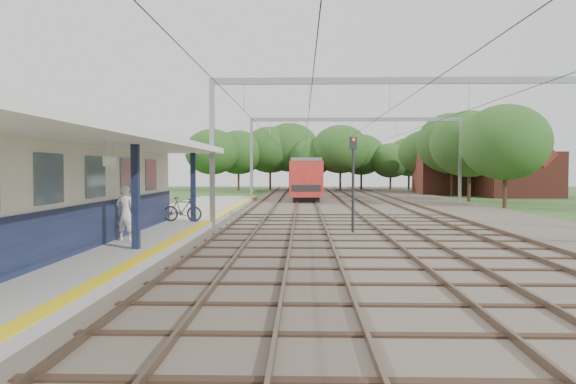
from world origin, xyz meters
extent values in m
plane|color=#2D4C1E|center=(0.00, 0.00, 0.00)|extent=(160.00, 160.00, 0.00)
cube|color=#473D33|center=(4.00, 30.00, 0.05)|extent=(18.00, 90.00, 0.10)
cube|color=gray|center=(-7.50, 14.00, 0.17)|extent=(5.00, 52.00, 0.35)
cube|color=yellow|center=(-5.25, 14.00, 0.35)|extent=(0.45, 52.00, 0.01)
cube|color=beige|center=(-8.90, 7.00, 2.05)|extent=(3.20, 18.00, 3.40)
cube|color=#101733|center=(-7.28, 7.00, 1.05)|extent=(0.06, 18.00, 1.40)
cube|color=slate|center=(-7.27, 7.00, 2.55)|extent=(0.05, 16.00, 1.30)
cube|color=#101733|center=(-5.90, 6.00, 1.95)|extent=(0.22, 0.22, 3.20)
cube|color=#101733|center=(-5.90, 15.00, 1.95)|extent=(0.22, 0.22, 3.20)
cube|color=silver|center=(-7.80, 6.00, 3.67)|extent=(6.40, 20.00, 0.24)
cube|color=white|center=(-6.00, 4.00, 3.00)|extent=(0.06, 0.85, 0.26)
cube|color=brown|center=(-4.22, 30.00, 0.17)|extent=(0.07, 88.00, 0.15)
cube|color=brown|center=(-2.78, 30.00, 0.17)|extent=(0.07, 88.00, 0.15)
cube|color=brown|center=(-1.22, 30.00, 0.17)|extent=(0.07, 88.00, 0.15)
cube|color=brown|center=(0.22, 30.00, 0.17)|extent=(0.07, 88.00, 0.15)
cube|color=brown|center=(2.48, 30.00, 0.17)|extent=(0.07, 88.00, 0.15)
cube|color=brown|center=(3.92, 30.00, 0.17)|extent=(0.07, 88.00, 0.15)
cube|color=brown|center=(6.08, 30.00, 0.17)|extent=(0.07, 88.00, 0.15)
cube|color=brown|center=(7.52, 30.00, 0.17)|extent=(0.07, 88.00, 0.15)
cube|color=gray|center=(-5.00, 15.00, 3.50)|extent=(0.22, 0.22, 7.00)
cube|color=gray|center=(3.50, 15.00, 6.85)|extent=(17.00, 0.20, 0.30)
cube|color=gray|center=(-5.00, 35.00, 3.50)|extent=(0.22, 0.22, 7.00)
cube|color=gray|center=(12.00, 35.00, 3.50)|extent=(0.22, 0.22, 7.00)
cube|color=gray|center=(3.50, 35.00, 6.85)|extent=(17.00, 0.20, 0.30)
cylinder|color=black|center=(-3.50, 30.00, 5.50)|extent=(0.02, 88.00, 0.02)
cylinder|color=black|center=(-0.50, 30.00, 5.50)|extent=(0.02, 88.00, 0.02)
cylinder|color=black|center=(3.20, 30.00, 5.50)|extent=(0.02, 88.00, 0.02)
cylinder|color=black|center=(6.80, 30.00, 5.50)|extent=(0.02, 88.00, 0.02)
cylinder|color=#382619|center=(-10.00, 61.00, 1.44)|extent=(0.28, 0.28, 2.88)
ellipsoid|color=#1D4819|center=(-10.00, 61.00, 4.96)|extent=(6.72, 6.72, 5.76)
cylinder|color=#382619|center=(-4.00, 63.00, 1.26)|extent=(0.28, 0.28, 2.52)
ellipsoid|color=#1D4819|center=(-4.00, 63.00, 4.34)|extent=(5.88, 5.88, 5.04)
cylinder|color=#382619|center=(2.00, 60.00, 1.62)|extent=(0.28, 0.28, 3.24)
ellipsoid|color=#1D4819|center=(2.00, 60.00, 5.58)|extent=(7.56, 7.56, 6.48)
cylinder|color=#382619|center=(8.00, 62.00, 1.35)|extent=(0.28, 0.28, 2.70)
ellipsoid|color=#1D4819|center=(8.00, 62.00, 4.65)|extent=(6.30, 6.30, 5.40)
cylinder|color=#382619|center=(14.50, 38.00, 1.26)|extent=(0.28, 0.28, 2.52)
ellipsoid|color=#1D4819|center=(14.50, 38.00, 4.34)|extent=(5.88, 5.88, 5.04)
cylinder|color=#382619|center=(15.00, 54.00, 1.44)|extent=(0.28, 0.28, 2.88)
ellipsoid|color=#1D4819|center=(15.00, 54.00, 4.96)|extent=(6.72, 6.72, 5.76)
cube|color=brown|center=(21.00, 46.00, 2.25)|extent=(7.00, 6.00, 4.50)
cube|color=maroon|center=(21.00, 46.00, 5.40)|extent=(4.99, 6.12, 4.99)
cube|color=brown|center=(16.00, 52.00, 2.50)|extent=(8.00, 6.00, 5.00)
cube|color=maroon|center=(16.00, 52.00, 5.90)|extent=(5.52, 6.12, 5.52)
imported|color=silver|center=(-6.85, 7.97, 1.30)|extent=(0.77, 0.59, 1.90)
imported|color=black|center=(-6.41, 15.00, 0.92)|extent=(1.94, 0.82, 1.13)
cube|color=black|center=(-0.50, 41.88, 0.32)|extent=(2.17, 15.48, 0.44)
cube|color=#A91F19|center=(-0.50, 41.88, 2.01)|extent=(2.71, 16.82, 2.91)
cube|color=black|center=(-0.50, 41.88, 2.30)|extent=(2.75, 15.48, 0.84)
cube|color=slate|center=(-0.50, 41.88, 3.58)|extent=(2.49, 16.82, 0.28)
cube|color=black|center=(-0.50, 59.30, 0.32)|extent=(2.17, 15.48, 0.44)
cube|color=#A91F19|center=(-0.50, 59.30, 2.01)|extent=(2.71, 16.82, 2.91)
cube|color=black|center=(-0.50, 59.30, 2.30)|extent=(2.75, 15.48, 0.84)
cube|color=slate|center=(-0.50, 59.30, 3.58)|extent=(2.49, 16.82, 0.28)
cylinder|color=black|center=(1.35, 12.93, 1.89)|extent=(0.14, 0.14, 3.79)
cube|color=black|center=(1.35, 12.93, 3.89)|extent=(0.31, 0.22, 0.52)
sphere|color=red|center=(1.35, 12.83, 4.04)|extent=(0.13, 0.13, 0.13)
camera|label=1|loc=(-0.79, -10.97, 2.79)|focal=35.00mm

